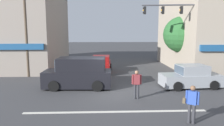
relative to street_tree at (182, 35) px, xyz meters
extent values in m
plane|color=#3D3D3F|center=(-6.96, -7.11, -3.54)|extent=(120.00, 120.00, 0.00)
cube|color=silver|center=(-6.96, -10.61, -3.54)|extent=(9.00, 0.24, 0.01)
cube|color=gray|center=(-17.35, 3.66, 0.31)|extent=(10.13, 11.63, 7.71)
cylinder|color=#4C3823|center=(0.00, 0.00, -2.42)|extent=(0.32, 0.32, 2.25)
sphere|color=#28602D|center=(0.00, 0.00, 0.01)|extent=(3.48, 3.48, 3.48)
cylinder|color=brown|center=(-13.98, -2.11, 0.73)|extent=(0.22, 0.22, 8.55)
cylinder|color=#47474C|center=(0.35, -3.59, -0.44)|extent=(0.18, 0.18, 6.20)
cylinder|color=#47474C|center=(-2.03, -3.26, 2.41)|extent=(4.77, 0.79, 0.12)
cube|color=black|center=(-1.31, -3.36, 2.01)|extent=(0.23, 0.27, 0.60)
sphere|color=black|center=(-1.43, -3.34, 2.19)|extent=(0.12, 0.12, 0.12)
sphere|color=orange|center=(-1.43, -3.34, 2.01)|extent=(0.12, 0.12, 0.12)
sphere|color=black|center=(-1.43, -3.34, 1.83)|extent=(0.12, 0.12, 0.12)
cube|color=black|center=(-2.74, -3.16, 2.01)|extent=(0.23, 0.27, 0.60)
sphere|color=black|center=(-2.86, -3.14, 2.19)|extent=(0.12, 0.12, 0.12)
sphere|color=orange|center=(-2.86, -3.14, 2.01)|extent=(0.12, 0.12, 0.12)
sphere|color=black|center=(-2.86, -3.14, 1.83)|extent=(0.12, 0.12, 0.12)
cube|color=black|center=(-4.17, -2.96, 2.01)|extent=(0.23, 0.27, 0.60)
sphere|color=black|center=(-4.29, -2.94, 2.19)|extent=(0.12, 0.12, 0.12)
sphere|color=orange|center=(-4.29, -2.94, 2.01)|extent=(0.12, 0.12, 0.12)
sphere|color=black|center=(-4.29, -2.94, 1.83)|extent=(0.12, 0.12, 0.12)
cube|color=black|center=(-9.33, -5.96, -2.88)|extent=(4.67, 2.02, 1.10)
cube|color=black|center=(-9.03, -5.97, -1.88)|extent=(3.27, 1.93, 0.90)
cube|color=#475666|center=(-10.65, -5.91, -1.88)|extent=(0.13, 1.66, 0.76)
cylinder|color=black|center=(-10.79, -6.82, -3.18)|extent=(0.73, 0.23, 0.72)
cylinder|color=black|center=(-10.72, -4.98, -3.18)|extent=(0.73, 0.23, 0.72)
cylinder|color=black|center=(-7.94, -6.93, -3.18)|extent=(0.73, 0.23, 0.72)
cylinder|color=black|center=(-7.87, -5.10, -3.18)|extent=(0.73, 0.23, 0.72)
cube|color=#999EA3|center=(-1.47, -6.16, -3.00)|extent=(4.22, 2.02, 0.80)
cube|color=#999EA3|center=(-1.37, -6.15, -2.28)|extent=(2.02, 1.71, 0.64)
cube|color=#475666|center=(-2.33, -6.23, -2.28)|extent=(0.17, 1.44, 0.54)
cylinder|color=black|center=(-2.66, -7.11, -3.22)|extent=(0.65, 0.23, 0.64)
cylinder|color=black|center=(-2.80, -5.42, -3.22)|extent=(0.65, 0.23, 0.64)
cylinder|color=black|center=(-0.13, -6.91, -3.22)|extent=(0.65, 0.23, 0.64)
cylinder|color=black|center=(-0.27, -5.21, -3.22)|extent=(0.65, 0.23, 0.64)
cube|color=maroon|center=(-7.75, -0.37, -3.00)|extent=(1.93, 4.19, 0.80)
cube|color=maroon|center=(-7.75, -0.47, -2.28)|extent=(1.67, 1.99, 0.64)
cube|color=#475666|center=(-7.70, 0.50, -2.28)|extent=(1.44, 0.14, 0.54)
cylinder|color=black|center=(-8.52, 0.95, -3.22)|extent=(0.22, 0.65, 0.64)
cylinder|color=black|center=(-6.82, 0.85, -3.22)|extent=(0.22, 0.65, 0.64)
cylinder|color=black|center=(-8.67, -1.59, -3.22)|extent=(0.22, 0.65, 0.64)
cylinder|color=black|center=(-6.97, -1.69, -3.22)|extent=(0.22, 0.65, 0.64)
cylinder|color=#333338|center=(-3.71, -12.12, -3.11)|extent=(0.14, 0.14, 0.86)
cylinder|color=#333338|center=(-3.86, -12.02, -3.11)|extent=(0.14, 0.14, 0.86)
cube|color=#2D4CA5|center=(-3.79, -12.07, -2.39)|extent=(0.42, 0.38, 0.58)
sphere|color=brown|center=(-3.79, -12.07, -1.98)|extent=(0.22, 0.22, 0.22)
cylinder|color=#2D4CA5|center=(-3.59, -12.20, -2.39)|extent=(0.09, 0.09, 0.56)
cylinder|color=#2D4CA5|center=(-3.99, -11.94, -2.39)|extent=(0.09, 0.09, 0.56)
cube|color=brown|center=(-4.03, -11.86, -2.56)|extent=(0.25, 0.30, 0.24)
cylinder|color=#333338|center=(-5.71, -8.55, -3.11)|extent=(0.14, 0.14, 0.86)
cylinder|color=#333338|center=(-5.53, -8.56, -3.11)|extent=(0.14, 0.14, 0.86)
cube|color=maroon|center=(-5.62, -8.56, -2.39)|extent=(0.37, 0.24, 0.58)
sphere|color=#9E7051|center=(-5.62, -8.56, -1.98)|extent=(0.22, 0.22, 0.22)
cylinder|color=maroon|center=(-5.86, -8.55, -2.39)|extent=(0.09, 0.09, 0.56)
cylinder|color=maroon|center=(-5.38, -8.57, -2.39)|extent=(0.09, 0.09, 0.56)
camera|label=1|loc=(-7.56, -20.83, 0.43)|focal=35.00mm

